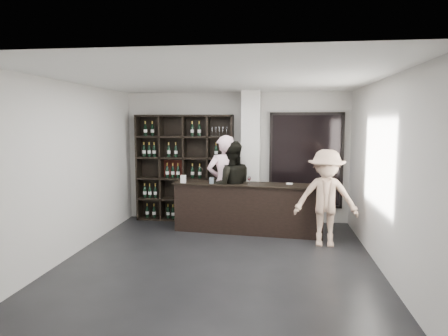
# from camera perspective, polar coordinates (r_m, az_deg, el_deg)

# --- Properties ---
(floor) EXTENTS (5.00, 5.50, 0.01)m
(floor) POSITION_cam_1_polar(r_m,az_deg,el_deg) (6.66, -0.71, -13.14)
(floor) COLOR black
(floor) RESTS_ON ground
(wine_shelf) EXTENTS (2.20, 0.35, 2.40)m
(wine_shelf) POSITION_cam_1_polar(r_m,az_deg,el_deg) (9.06, -5.64, -0.03)
(wine_shelf) COLOR black
(wine_shelf) RESTS_ON floor
(structural_column) EXTENTS (0.40, 0.40, 2.90)m
(structural_column) POSITION_cam_1_polar(r_m,az_deg,el_deg) (8.72, 3.85, 1.38)
(structural_column) COLOR silver
(structural_column) RESTS_ON floor
(glass_panel) EXTENTS (1.60, 0.08, 2.10)m
(glass_panel) POSITION_cam_1_polar(r_m,az_deg,el_deg) (8.95, 11.62, 1.08)
(glass_panel) COLOR black
(glass_panel) RESTS_ON floor
(tasting_counter) EXTENTS (3.05, 0.64, 1.00)m
(tasting_counter) POSITION_cam_1_polar(r_m,az_deg,el_deg) (8.16, 3.48, -5.71)
(tasting_counter) COLOR black
(tasting_counter) RESTS_ON floor
(taster_pink) EXTENTS (0.84, 0.68, 1.98)m
(taster_pink) POSITION_cam_1_polar(r_m,az_deg,el_deg) (8.21, 0.07, -2.18)
(taster_pink) COLOR #FFCDDA
(taster_pink) RESTS_ON floor
(taster_black) EXTENTS (1.05, 0.90, 1.85)m
(taster_black) POSITION_cam_1_polar(r_m,az_deg,el_deg) (8.21, 1.01, -2.62)
(taster_black) COLOR black
(taster_black) RESTS_ON floor
(customer) EXTENTS (1.17, 0.72, 1.75)m
(customer) POSITION_cam_1_polar(r_m,az_deg,el_deg) (7.43, 14.37, -4.19)
(customer) COLOR tan
(customer) RESTS_ON floor
(wine_glass) EXTENTS (0.09, 0.09, 0.17)m
(wine_glass) POSITION_cam_1_polar(r_m,az_deg,el_deg) (7.97, 3.61, -1.72)
(wine_glass) COLOR white
(wine_glass) RESTS_ON tasting_counter
(spit_cup) EXTENTS (0.10, 0.10, 0.12)m
(spit_cup) POSITION_cam_1_polar(r_m,az_deg,el_deg) (8.05, -1.81, -1.80)
(spit_cup) COLOR #ACC6D6
(spit_cup) RESTS_ON tasting_counter
(napkin_stack) EXTENTS (0.13, 0.13, 0.02)m
(napkin_stack) POSITION_cam_1_polar(r_m,az_deg,el_deg) (8.09, 9.36, -2.23)
(napkin_stack) COLOR white
(napkin_stack) RESTS_ON tasting_counter
(card_stand) EXTENTS (0.11, 0.06, 0.16)m
(card_stand) POSITION_cam_1_polar(r_m,az_deg,el_deg) (8.17, -5.84, -1.58)
(card_stand) COLOR white
(card_stand) RESTS_ON tasting_counter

